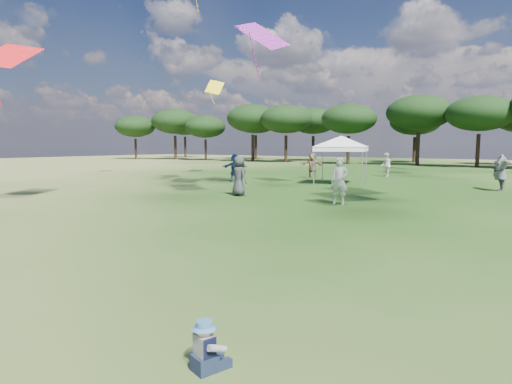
% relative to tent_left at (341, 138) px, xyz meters
% --- Properties ---
extents(tent_left, '(5.27, 5.27, 2.97)m').
position_rel_tent_left_xyz_m(tent_left, '(0.00, 0.00, 0.00)').
color(tent_left, gray).
rests_on(tent_left, ground).
extents(toddler, '(0.38, 0.41, 0.51)m').
position_rel_tent_left_xyz_m(toddler, '(6.60, -19.29, -2.32)').
color(toddler, '#161F33').
rests_on(toddler, ground).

